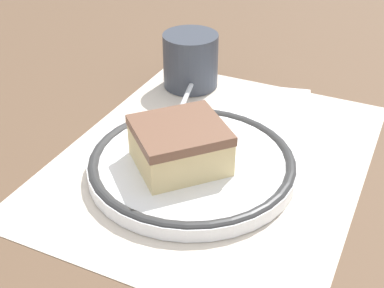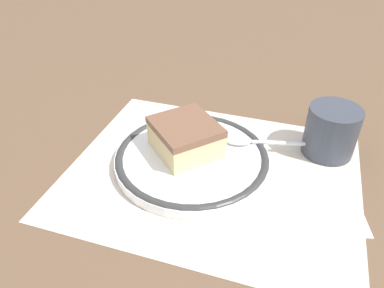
{
  "view_description": "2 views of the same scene",
  "coord_description": "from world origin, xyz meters",
  "px_view_note": "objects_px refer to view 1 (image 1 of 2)",
  "views": [
    {
      "loc": [
        -0.46,
        -0.19,
        0.34
      ],
      "look_at": [
        -0.03,
        0.01,
        0.04
      ],
      "focal_mm": 49.21,
      "sensor_mm": 36.0,
      "label": 1
    },
    {
      "loc": [
        0.1,
        -0.39,
        0.35
      ],
      "look_at": [
        -0.03,
        0.01,
        0.04
      ],
      "focal_mm": 34.43,
      "sensor_mm": 36.0,
      "label": 2
    }
  ],
  "objects_px": {
    "plate": "(192,164)",
    "cake_slice": "(180,145)",
    "napkin": "(263,107)",
    "spoon": "(178,114)",
    "cup": "(191,63)"
  },
  "relations": [
    {
      "from": "plate",
      "to": "cup",
      "type": "bearing_deg",
      "value": 25.7
    },
    {
      "from": "plate",
      "to": "cup",
      "type": "height_order",
      "value": "cup"
    },
    {
      "from": "plate",
      "to": "cake_slice",
      "type": "height_order",
      "value": "cake_slice"
    },
    {
      "from": "cake_slice",
      "to": "napkin",
      "type": "height_order",
      "value": "cake_slice"
    },
    {
      "from": "plate",
      "to": "cake_slice",
      "type": "xyz_separation_m",
      "value": [
        -0.01,
        0.01,
        0.03
      ]
    },
    {
      "from": "cake_slice",
      "to": "cup",
      "type": "xyz_separation_m",
      "value": [
        0.2,
        0.08,
        -0.01
      ]
    },
    {
      "from": "plate",
      "to": "spoon",
      "type": "bearing_deg",
      "value": 35.93
    },
    {
      "from": "spoon",
      "to": "cup",
      "type": "relative_size",
      "value": 1.63
    },
    {
      "from": "spoon",
      "to": "napkin",
      "type": "relative_size",
      "value": 0.93
    },
    {
      "from": "cake_slice",
      "to": "plate",
      "type": "bearing_deg",
      "value": -33.5
    },
    {
      "from": "plate",
      "to": "napkin",
      "type": "xyz_separation_m",
      "value": [
        0.17,
        -0.02,
        -0.01
      ]
    },
    {
      "from": "napkin",
      "to": "plate",
      "type": "bearing_deg",
      "value": 171.59
    },
    {
      "from": "cake_slice",
      "to": "spoon",
      "type": "bearing_deg",
      "value": 27.73
    },
    {
      "from": "plate",
      "to": "cake_slice",
      "type": "relative_size",
      "value": 1.82
    },
    {
      "from": "cake_slice",
      "to": "spoon",
      "type": "height_order",
      "value": "cake_slice"
    }
  ]
}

